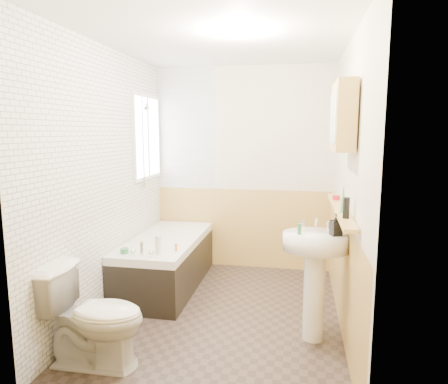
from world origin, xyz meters
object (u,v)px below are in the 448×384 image
Objects in this scene: pine_shelf at (340,210)px; medicine_cabinet at (343,117)px; toilet at (94,317)px; bathtub at (167,261)px; sink at (315,264)px.

medicine_cabinet is (-0.03, -0.16, 0.76)m from pine_shelf.
bathtub is at bearing -1.67° from toilet.
medicine_cabinet reaches higher than toilet.
pine_shelf is at bearing 58.23° from sink.
pine_shelf is (1.77, -0.67, 0.77)m from bathtub.
medicine_cabinet is at bearing -68.51° from toilet.
bathtub is 1.55× the size of sink.
toilet is 1.76m from sink.
sink is 1.75× the size of medicine_cabinet.
pine_shelf reaches higher than bathtub.
sink is at bearing -29.17° from bathtub.
bathtub is at bearing 154.41° from medicine_cabinet.
pine_shelf is at bearing 80.29° from medicine_cabinet.
bathtub is at bearing 163.36° from sink.
bathtub is 2.71× the size of medicine_cabinet.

